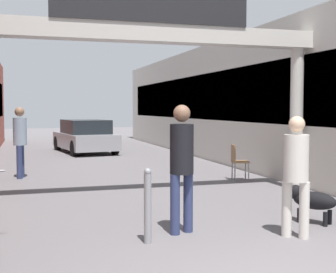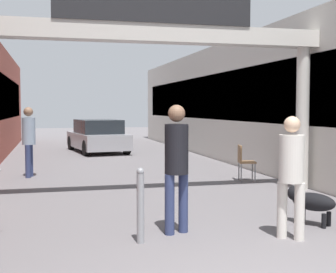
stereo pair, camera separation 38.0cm
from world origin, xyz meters
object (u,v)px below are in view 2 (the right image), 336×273
(bollard_post_metal, at_px, (140,205))
(parked_car_silver, at_px, (98,136))
(pedestrian_carrying_crate, at_px, (29,137))
(cafe_chair_wood_nearer, at_px, (244,159))
(pedestrian_with_dog, at_px, (291,169))
(dog_on_leash, at_px, (310,201))
(pedestrian_companion, at_px, (177,159))

(bollard_post_metal, distance_m, parked_car_silver, 13.18)
(pedestrian_carrying_crate, xyz_separation_m, cafe_chair_wood_nearer, (5.17, -1.96, -0.52))
(pedestrian_with_dog, height_order, cafe_chair_wood_nearer, pedestrian_with_dog)
(pedestrian_carrying_crate, distance_m, dog_on_leash, 7.68)
(cafe_chair_wood_nearer, relative_size, parked_car_silver, 0.21)
(pedestrian_companion, bearing_deg, dog_on_leash, 0.04)
(pedestrian_companion, relative_size, bollard_post_metal, 1.83)
(dog_on_leash, distance_m, cafe_chair_wood_nearer, 4.33)
(pedestrian_carrying_crate, bearing_deg, dog_on_leash, -54.55)
(dog_on_leash, relative_size, bollard_post_metal, 0.78)
(pedestrian_companion, bearing_deg, pedestrian_carrying_crate, 110.21)
(pedestrian_with_dog, height_order, pedestrian_companion, pedestrian_companion)
(pedestrian_with_dog, relative_size, cafe_chair_wood_nearer, 1.90)
(pedestrian_carrying_crate, bearing_deg, parked_car_silver, 69.80)
(parked_car_silver, bearing_deg, pedestrian_carrying_crate, -110.20)
(pedestrian_carrying_crate, height_order, bollard_post_metal, pedestrian_carrying_crate)
(cafe_chair_wood_nearer, height_order, parked_car_silver, parked_car_silver)
(pedestrian_companion, height_order, pedestrian_carrying_crate, pedestrian_companion)
(bollard_post_metal, relative_size, parked_car_silver, 0.24)
(pedestrian_companion, bearing_deg, pedestrian_with_dog, -24.72)
(parked_car_silver, bearing_deg, bollard_post_metal, -93.13)
(pedestrian_carrying_crate, bearing_deg, cafe_chair_wood_nearer, -20.74)
(pedestrian_companion, distance_m, cafe_chair_wood_nearer, 5.18)
(bollard_post_metal, bearing_deg, pedestrian_with_dog, -8.69)
(pedestrian_with_dog, xyz_separation_m, pedestrian_companion, (-1.45, 0.67, 0.10))
(dog_on_leash, bearing_deg, parked_car_silver, 98.94)
(pedestrian_companion, distance_m, parked_car_silver, 12.82)
(cafe_chair_wood_nearer, bearing_deg, parked_car_silver, 107.88)
(dog_on_leash, relative_size, cafe_chair_wood_nearer, 0.89)
(pedestrian_with_dog, bearing_deg, pedestrian_carrying_crate, 118.48)
(pedestrian_companion, height_order, dog_on_leash, pedestrian_companion)
(bollard_post_metal, xyz_separation_m, cafe_chair_wood_nearer, (3.47, 4.62, 0.03))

